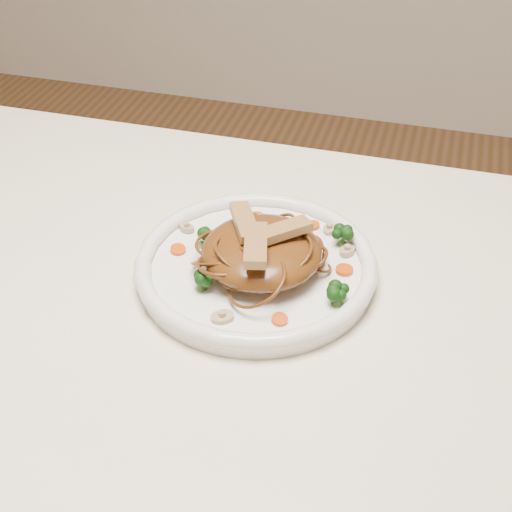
# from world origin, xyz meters

# --- Properties ---
(table) EXTENTS (1.20, 0.80, 0.75)m
(table) POSITION_xyz_m (0.00, 0.00, 0.65)
(table) COLOR beige
(table) RESTS_ON ground
(plate) EXTENTS (0.30, 0.30, 0.02)m
(plate) POSITION_xyz_m (0.05, 0.08, 0.76)
(plate) COLOR white
(plate) RESTS_ON table
(noodle_mound) EXTENTS (0.14, 0.14, 0.05)m
(noodle_mound) POSITION_xyz_m (0.05, 0.08, 0.79)
(noodle_mound) COLOR #5B3011
(noodle_mound) RESTS_ON plate
(chicken_a) EXTENTS (0.07, 0.07, 0.01)m
(chicken_a) POSITION_xyz_m (0.08, 0.08, 0.82)
(chicken_a) COLOR tan
(chicken_a) RESTS_ON noodle_mound
(chicken_b) EXTENTS (0.05, 0.07, 0.01)m
(chicken_b) POSITION_xyz_m (0.03, 0.09, 0.82)
(chicken_b) COLOR tan
(chicken_b) RESTS_ON noodle_mound
(chicken_c) EXTENTS (0.04, 0.08, 0.01)m
(chicken_c) POSITION_xyz_m (0.06, 0.05, 0.82)
(chicken_c) COLOR tan
(chicken_c) RESTS_ON noodle_mound
(broccoli_0) EXTENTS (0.04, 0.04, 0.03)m
(broccoli_0) POSITION_xyz_m (0.14, 0.15, 0.78)
(broccoli_0) COLOR #0C380B
(broccoli_0) RESTS_ON plate
(broccoli_1) EXTENTS (0.03, 0.03, 0.03)m
(broccoli_1) POSITION_xyz_m (-0.03, 0.10, 0.78)
(broccoli_1) COLOR #0C380B
(broccoli_1) RESTS_ON plate
(broccoli_2) EXTENTS (0.03, 0.03, 0.03)m
(broccoli_2) POSITION_xyz_m (-0.00, 0.02, 0.78)
(broccoli_2) COLOR #0C380B
(broccoli_2) RESTS_ON plate
(broccoli_3) EXTENTS (0.04, 0.04, 0.03)m
(broccoli_3) POSITION_xyz_m (0.15, 0.04, 0.78)
(broccoli_3) COLOR #0C380B
(broccoli_3) RESTS_ON plate
(carrot_0) EXTENTS (0.02, 0.02, 0.00)m
(carrot_0) POSITION_xyz_m (0.10, 0.18, 0.77)
(carrot_0) COLOR #CB3B07
(carrot_0) RESTS_ON plate
(carrot_1) EXTENTS (0.02, 0.02, 0.00)m
(carrot_1) POSITION_xyz_m (-0.05, 0.08, 0.77)
(carrot_1) COLOR #CB3B07
(carrot_1) RESTS_ON plate
(carrot_2) EXTENTS (0.03, 0.03, 0.00)m
(carrot_2) POSITION_xyz_m (0.15, 0.10, 0.77)
(carrot_2) COLOR #CB3B07
(carrot_2) RESTS_ON plate
(carrot_3) EXTENTS (0.02, 0.02, 0.00)m
(carrot_3) POSITION_xyz_m (0.02, 0.17, 0.77)
(carrot_3) COLOR #CB3B07
(carrot_3) RESTS_ON plate
(carrot_4) EXTENTS (0.02, 0.02, 0.00)m
(carrot_4) POSITION_xyz_m (0.10, -0.01, 0.77)
(carrot_4) COLOR #CB3B07
(carrot_4) RESTS_ON plate
(mushroom_0) EXTENTS (0.04, 0.04, 0.01)m
(mushroom_0) POSITION_xyz_m (0.04, -0.02, 0.77)
(mushroom_0) COLOR #C6AF95
(mushroom_0) RESTS_ON plate
(mushroom_1) EXTENTS (0.03, 0.03, 0.01)m
(mushroom_1) POSITION_xyz_m (0.15, 0.13, 0.77)
(mushroom_1) COLOR #C6AF95
(mushroom_1) RESTS_ON plate
(mushroom_2) EXTENTS (0.03, 0.03, 0.01)m
(mushroom_2) POSITION_xyz_m (-0.06, 0.13, 0.77)
(mushroom_2) COLOR #C6AF95
(mushroom_2) RESTS_ON plate
(mushroom_3) EXTENTS (0.02, 0.02, 0.01)m
(mushroom_3) POSITION_xyz_m (0.12, 0.17, 0.77)
(mushroom_3) COLOR #C6AF95
(mushroom_3) RESTS_ON plate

